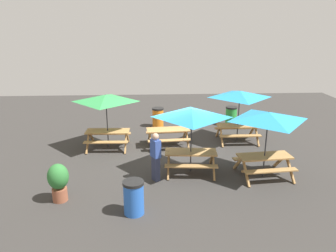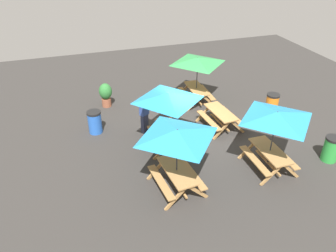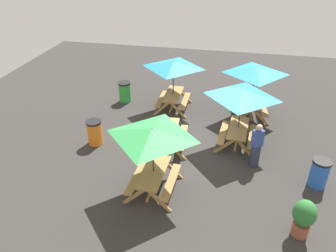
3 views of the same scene
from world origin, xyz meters
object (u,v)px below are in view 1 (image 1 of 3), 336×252
potted_plant_0 (58,180)px  trash_bin_blue (134,197)px  picnic_table_0 (168,134)px  picnic_table_3 (268,121)px  trash_bin_green (231,116)px  person_standing (156,156)px  picnic_table_4 (240,98)px  picnic_table_2 (106,102)px  picnic_table_1 (192,118)px  trash_bin_orange (158,117)px

potted_plant_0 → trash_bin_blue: bearing=-19.9°
picnic_table_0 → picnic_table_3: 4.61m
trash_bin_green → person_standing: bearing=-123.5°
trash_bin_green → trash_bin_blue: same height
picnic_table_3 → trash_bin_blue: size_ratio=2.38×
picnic_table_4 → person_standing: 5.27m
picnic_table_2 → person_standing: 3.84m
picnic_table_1 → person_standing: picnic_table_1 is taller
picnic_table_4 → trash_bin_green: (0.30, 2.43, -1.49)m
picnic_table_4 → trash_bin_green: bearing=83.4°
picnic_table_4 → trash_bin_orange: size_ratio=2.38×
picnic_table_4 → person_standing: bearing=-135.3°
trash_bin_blue → trash_bin_orange: bearing=83.9°
picnic_table_2 → potted_plant_0: (-0.92, -4.29, -1.33)m
picnic_table_2 → potted_plant_0: picnic_table_2 is taller
picnic_table_1 → picnic_table_2: bearing=146.8°
picnic_table_1 → picnic_table_2: 4.06m
picnic_table_0 → picnic_table_1: 3.01m
picnic_table_1 → picnic_table_2: same height
picnic_table_3 → trash_bin_blue: (-4.35, -2.10, -1.49)m
picnic_table_2 → trash_bin_orange: 3.90m
picnic_table_2 → trash_bin_blue: (1.32, -5.09, -1.49)m
picnic_table_0 → trash_bin_green: bearing=35.5°
picnic_table_2 → potted_plant_0: 4.58m
trash_bin_green → person_standing: 7.24m
trash_bin_orange → picnic_table_4: bearing=-34.5°
trash_bin_blue → picnic_table_0: bearing=76.7°
picnic_table_1 → picnic_table_3: same height
trash_bin_orange → picnic_table_3: bearing=-59.2°
trash_bin_blue → potted_plant_0: potted_plant_0 is taller
picnic_table_1 → person_standing: 1.78m
person_standing → trash_bin_green: bearing=-63.1°
picnic_table_0 → person_standing: size_ratio=1.14×
picnic_table_2 → picnic_table_1: bearing=-35.6°
trash_bin_green → person_standing: (-3.98, -6.03, 0.39)m
picnic_table_0 → picnic_table_4: (3.11, 0.41, 1.43)m
trash_bin_green → trash_bin_blue: (-4.63, -8.01, 0.00)m
trash_bin_green → potted_plant_0: (-6.86, -7.20, 0.17)m
person_standing → trash_bin_blue: bearing=132.4°
picnic_table_1 → person_standing: bearing=-148.6°
picnic_table_0 → potted_plant_0: 5.56m
picnic_table_2 → picnic_table_3: 6.41m
picnic_table_0 → picnic_table_2: picnic_table_2 is taller
picnic_table_2 → trash_bin_orange: size_ratio=2.38×
picnic_table_0 → trash_bin_orange: trash_bin_orange is taller
picnic_table_2 → potted_plant_0: size_ratio=1.99×
picnic_table_0 → trash_bin_orange: size_ratio=1.94×
picnic_table_0 → picnic_table_2: 2.91m
picnic_table_4 → potted_plant_0: bearing=-143.6°
picnic_table_2 → trash_bin_green: picnic_table_2 is taller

